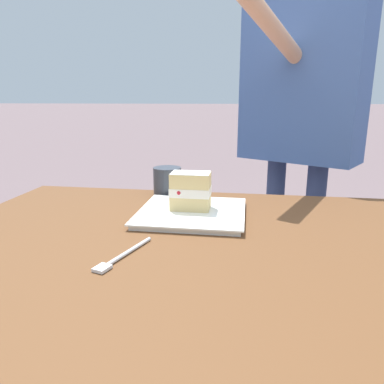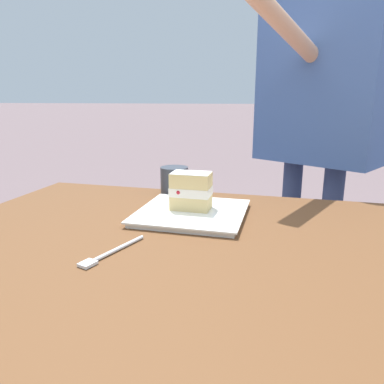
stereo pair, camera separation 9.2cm
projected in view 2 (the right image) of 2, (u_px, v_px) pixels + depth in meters
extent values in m
cylinder|color=brown|center=(73.00, 291.00, 1.35)|extent=(0.07, 0.07, 0.72)
cube|color=brown|center=(282.00, 284.00, 0.63)|extent=(1.61, 1.05, 0.04)
cube|color=white|center=(192.00, 214.00, 0.94)|extent=(0.26, 0.26, 0.01)
cube|color=white|center=(192.00, 211.00, 0.94)|extent=(0.27, 0.27, 0.00)
cube|color=#E0C17A|center=(191.00, 202.00, 0.94)|extent=(0.10, 0.06, 0.04)
cube|color=white|center=(191.00, 191.00, 0.93)|extent=(0.10, 0.07, 0.02)
sphere|color=#B21923|center=(190.00, 189.00, 0.97)|extent=(0.01, 0.01, 0.01)
sphere|color=#B21923|center=(178.00, 192.00, 0.91)|extent=(0.01, 0.01, 0.01)
sphere|color=#B21923|center=(199.00, 188.00, 0.96)|extent=(0.01, 0.01, 0.01)
cube|color=#E0C17A|center=(191.00, 180.00, 0.93)|extent=(0.10, 0.06, 0.04)
cube|color=white|center=(191.00, 173.00, 0.92)|extent=(0.10, 0.06, 0.00)
cylinder|color=silver|center=(120.00, 248.00, 0.73)|extent=(0.05, 0.14, 0.01)
cube|color=silver|center=(88.00, 264.00, 0.66)|extent=(0.03, 0.04, 0.01)
cylinder|color=#333842|center=(174.00, 181.00, 1.14)|extent=(0.09, 0.09, 0.09)
cylinder|color=black|center=(174.00, 169.00, 1.13)|extent=(0.08, 0.08, 0.00)
cylinder|color=navy|center=(287.00, 254.00, 1.55)|extent=(0.08, 0.08, 0.82)
cylinder|color=navy|center=(326.00, 267.00, 1.43)|extent=(0.08, 0.08, 0.82)
cube|color=#42609E|center=(321.00, 83.00, 1.31)|extent=(0.48, 0.39, 0.58)
cylinder|color=#DBA884|center=(290.00, 31.00, 1.11)|extent=(0.28, 0.43, 0.22)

